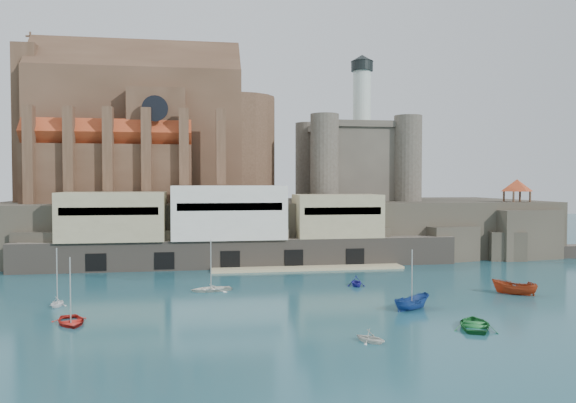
% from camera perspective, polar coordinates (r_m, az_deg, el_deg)
% --- Properties ---
extents(ground, '(300.00, 300.00, 0.00)m').
position_cam_1_polar(ground, '(70.33, 3.30, -9.15)').
color(ground, '#184551').
rests_on(ground, ground).
extents(promontory, '(100.00, 36.00, 10.00)m').
position_cam_1_polar(promontory, '(108.11, -1.28, -2.60)').
color(promontory, '#2C2721').
rests_on(promontory, ground).
extents(quay, '(70.00, 12.00, 13.05)m').
position_cam_1_polar(quay, '(90.90, -6.14, -2.76)').
color(quay, '#645B50').
rests_on(quay, ground).
extents(church, '(47.00, 25.93, 30.51)m').
position_cam_1_polar(church, '(109.98, -14.00, 6.39)').
color(church, '#493122').
rests_on(church, promontory).
extents(castle_keep, '(21.20, 21.20, 29.30)m').
position_cam_1_polar(castle_keep, '(112.88, 6.83, 4.38)').
color(castle_keep, '#464137').
rests_on(castle_keep, promontory).
extents(rock_outcrop, '(14.50, 10.50, 8.70)m').
position_cam_1_polar(rock_outcrop, '(109.60, 22.22, -3.16)').
color(rock_outcrop, '#2C2721').
rests_on(rock_outcrop, ground).
extents(pavilion, '(6.40, 6.40, 5.40)m').
position_cam_1_polar(pavilion, '(109.32, 22.24, 1.39)').
color(pavilion, '#493122').
rests_on(pavilion, rock_outcrop).
extents(boat_0, '(3.79, 2.13, 5.09)m').
position_cam_1_polar(boat_0, '(58.92, -21.20, -11.48)').
color(boat_0, red).
rests_on(boat_0, ground).
extents(boat_1, '(2.79, 2.68, 2.79)m').
position_cam_1_polar(boat_1, '(49.51, 8.36, -13.96)').
color(boat_1, silver).
rests_on(boat_1, ground).
extents(boat_2, '(2.54, 2.51, 4.93)m').
position_cam_1_polar(boat_2, '(62.31, 12.46, -10.65)').
color(boat_2, navy).
rests_on(boat_2, ground).
extents(boat_3, '(4.27, 2.81, 5.81)m').
position_cam_1_polar(boat_3, '(56.53, 18.47, -12.02)').
color(boat_3, '#1E7232').
rests_on(boat_3, ground).
extents(boat_4, '(2.58, 1.85, 2.73)m').
position_cam_1_polar(boat_4, '(67.30, -22.38, -9.81)').
color(boat_4, white).
rests_on(boat_4, ground).
extents(boat_5, '(2.82, 2.81, 5.24)m').
position_cam_1_polar(boat_5, '(74.02, 21.99, -8.73)').
color(boat_5, '#9B3616').
rests_on(boat_5, ground).
extents(boat_6, '(1.75, 3.80, 5.12)m').
position_cam_1_polar(boat_6, '(71.61, -7.83, -8.97)').
color(boat_6, white).
rests_on(boat_6, ground).
extents(boat_7, '(3.00, 2.12, 3.20)m').
position_cam_1_polar(boat_7, '(74.70, 6.94, -8.50)').
color(boat_7, '#26249B').
rests_on(boat_7, ground).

